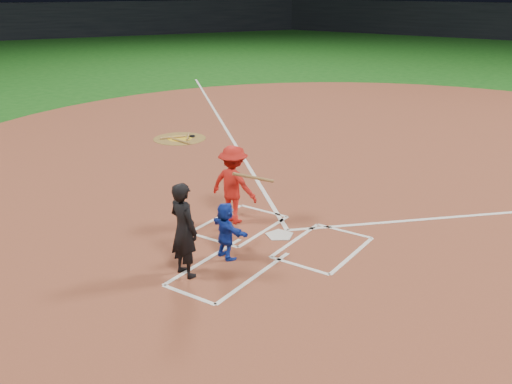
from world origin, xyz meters
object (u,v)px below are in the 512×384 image
Objects in this scene: home_plate at (280,235)px; umpire at (184,230)px; catcher at (226,231)px; on_deck_circle at (180,139)px; batter_at_plate at (233,185)px.

home_plate is 2.48m from umpire.
home_plate is at bearing -83.57° from catcher.
on_deck_circle is (-6.69, 4.64, -0.00)m from home_plate.
catcher is 0.98m from umpire.
umpire is (-0.20, -0.91, 0.30)m from catcher.
on_deck_circle is 8.79m from catcher.
umpire is at bearing 96.62° from catcher.
catcher is at bearing -43.24° from on_deck_circle.
catcher is (-0.30, -1.37, 0.53)m from home_plate.
batter_at_plate is at bearing -39.84° from catcher.
batter_at_plate is at bearing -39.63° from on_deck_circle.
batter_at_plate is (-0.88, 1.45, 0.29)m from catcher.
on_deck_circle is 9.33m from umpire.
umpire reaches higher than catcher.
home_plate is at bearing -89.79° from umpire.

